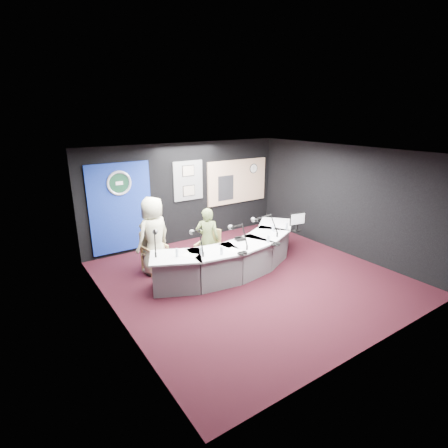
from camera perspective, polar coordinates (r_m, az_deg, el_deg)
ground at (r=8.02m, az=4.43°, el=-8.72°), size 6.00×6.00×0.00m
ceiling at (r=7.22m, az=4.96°, el=11.58°), size 6.00×6.00×0.02m
wall_back at (r=9.95m, az=-6.14°, el=5.06°), size 6.00×0.02×2.80m
wall_front at (r=5.63m, az=24.10°, el=-6.55°), size 6.00×0.02×2.80m
wall_left at (r=6.19m, az=-17.71°, el=-3.64°), size 0.02×6.00×2.80m
wall_right at (r=9.61m, az=18.88°, el=3.74°), size 0.02×6.00×2.80m
broadcast_desk at (r=8.24m, az=1.84°, el=-5.07°), size 4.50×1.90×0.75m
backdrop_panel at (r=9.25m, az=-16.47°, el=2.50°), size 1.60×0.05×2.30m
agency_seal at (r=9.07m, az=-16.75°, el=6.41°), size 0.63×0.07×0.63m
seal_center at (r=9.08m, az=-16.76°, el=6.41°), size 0.48×0.01×0.48m
pinboard at (r=9.87m, az=-5.87°, el=7.05°), size 0.90×0.04×1.10m
framed_photo_upper at (r=9.80m, az=-5.84°, el=8.63°), size 0.34×0.02×0.27m
framed_photo_lower at (r=9.90m, az=-5.74°, el=5.43°), size 0.34×0.02×0.27m
booth_window_frame at (r=10.80m, az=2.19°, el=6.96°), size 2.12×0.06×1.32m
booth_glow at (r=10.79m, az=2.22°, el=6.96°), size 2.00×0.02×1.20m
equipment_rack at (r=10.55m, az=0.29°, el=5.89°), size 0.55×0.02×0.75m
wall_clock at (r=11.07m, az=4.85°, el=9.02°), size 0.28×0.01×0.28m
armchair_left at (r=8.27m, az=-11.21°, el=-4.86°), size 0.56×0.56×0.87m
armchair_right at (r=8.25m, az=-2.67°, el=-4.66°), size 0.66×0.66×0.85m
draped_jacket at (r=8.43m, az=-11.81°, el=-3.12°), size 0.51×0.18×0.70m
person_man at (r=8.11m, az=-11.41°, el=-1.84°), size 1.02×0.83×1.80m
person_woman at (r=8.13m, az=-2.71°, el=-2.51°), size 0.65×0.63×1.51m
computer_monitor at (r=8.78m, az=11.85°, el=0.83°), size 0.43×0.10×0.30m
desk_phone at (r=8.09m, az=2.63°, el=-2.47°), size 0.23×0.19×0.05m
headphones_near at (r=7.88m, az=8.42°, el=-3.25°), size 0.21×0.21×0.03m
headphones_far at (r=7.33m, az=3.01°, el=-4.73°), size 0.23×0.23×0.04m
paper_stack at (r=7.27m, az=-5.63°, el=-5.12°), size 0.35×0.37×0.00m
notepad at (r=7.50m, az=1.71°, el=-4.31°), size 0.30×0.36×0.00m
boom_mic_a at (r=7.47m, az=-11.18°, el=-2.29°), size 0.37×0.69×0.60m
boom_mic_b at (r=7.35m, az=-4.40°, el=-2.33°), size 0.21×0.73×0.60m
boom_mic_c at (r=7.68m, az=2.39°, el=-1.42°), size 0.16×0.74×0.60m
boom_mic_d at (r=8.40m, az=6.74°, el=0.18°), size 0.43×0.66×0.60m
water_bottles at (r=7.85m, az=3.04°, el=-2.60°), size 3.17×0.58×0.18m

